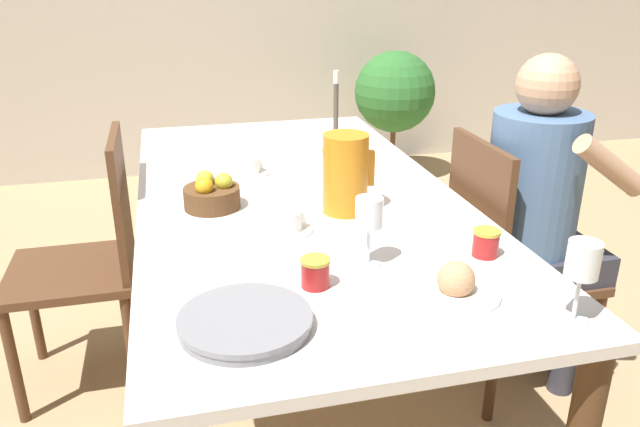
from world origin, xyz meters
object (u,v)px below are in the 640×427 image
(chair_person_side, at_px, (505,261))
(chair_opposite, at_px, (91,257))
(red_pitcher, at_px, (345,173))
(person_seated, at_px, (541,203))
(wine_glass_juice, at_px, (583,265))
(serving_tray, at_px, (245,322))
(jam_jar_red, at_px, (486,242))
(fruit_bowl, at_px, (212,194))
(candlestick_tall, at_px, (336,118))
(teacup_near_person, at_px, (287,223))
(jam_jar_amber, at_px, (315,271))
(potted_plant, at_px, (395,96))
(wine_glass_water, at_px, (369,216))
(bread_plate, at_px, (455,285))
(teacup_across, at_px, (248,167))

(chair_person_side, height_order, chair_opposite, same)
(red_pitcher, bearing_deg, person_seated, -0.01)
(red_pitcher, xyz_separation_m, wine_glass_juice, (0.29, -0.71, 0.01))
(serving_tray, bearing_deg, chair_person_side, 31.94)
(jam_jar_red, bearing_deg, red_pitcher, 124.84)
(fruit_bowl, bearing_deg, candlestick_tall, 45.55)
(teacup_near_person, distance_m, fruit_bowl, 0.30)
(jam_jar_amber, height_order, potted_plant, potted_plant)
(wine_glass_water, xyz_separation_m, serving_tray, (-0.33, -0.22, -0.11))
(wine_glass_juice, bearing_deg, bread_plate, 140.71)
(serving_tray, relative_size, jam_jar_amber, 3.95)
(chair_person_side, height_order, wine_glass_juice, wine_glass_juice)
(wine_glass_water, bearing_deg, teacup_near_person, 122.47)
(serving_tray, distance_m, bread_plate, 0.48)
(chair_person_side, bearing_deg, jam_jar_red, -38.03)
(bread_plate, height_order, jam_jar_red, bread_plate)
(person_seated, relative_size, jam_jar_red, 16.90)
(chair_opposite, relative_size, bread_plate, 4.56)
(person_seated, relative_size, jam_jar_amber, 16.90)
(teacup_near_person, relative_size, candlestick_tall, 0.48)
(wine_glass_juice, xyz_separation_m, bread_plate, (-0.19, 0.16, -0.11))
(teacup_near_person, distance_m, potted_plant, 2.72)
(wine_glass_water, relative_size, jam_jar_amber, 2.49)
(wine_glass_water, distance_m, serving_tray, 0.42)
(person_seated, height_order, wine_glass_juice, person_seated)
(chair_person_side, bearing_deg, serving_tray, -58.06)
(wine_glass_juice, height_order, teacup_near_person, wine_glass_juice)
(red_pitcher, relative_size, jam_jar_amber, 3.37)
(chair_opposite, relative_size, fruit_bowl, 5.40)
(serving_tray, relative_size, candlestick_tall, 0.91)
(chair_opposite, distance_m, candlestick_tall, 1.06)
(candlestick_tall, bearing_deg, red_pitcher, -102.98)
(teacup_near_person, height_order, jam_jar_red, jam_jar_red)
(fruit_bowl, bearing_deg, red_pitcher, -18.22)
(red_pitcher, relative_size, serving_tray, 0.85)
(candlestick_tall, bearing_deg, wine_glass_juice, -84.30)
(red_pitcher, distance_m, serving_tray, 0.69)
(teacup_near_person, bearing_deg, wine_glass_water, -57.53)
(teacup_near_person, relative_size, teacup_across, 1.00)
(potted_plant, bearing_deg, jam_jar_amber, -113.93)
(wine_glass_water, xyz_separation_m, fruit_bowl, (-0.34, 0.48, -0.09))
(chair_person_side, distance_m, person_seated, 0.23)
(chair_opposite, height_order, teacup_near_person, chair_opposite)
(teacup_near_person, bearing_deg, serving_tray, -111.00)
(chair_opposite, xyz_separation_m, serving_tray, (0.42, -0.97, 0.27))
(person_seated, xyz_separation_m, teacup_near_person, (-0.87, -0.10, 0.06))
(person_seated, distance_m, candlestick_tall, 0.86)
(serving_tray, height_order, candlestick_tall, candlestick_tall)
(wine_glass_water, xyz_separation_m, teacup_across, (-0.19, 0.77, -0.10))
(red_pitcher, bearing_deg, teacup_near_person, -152.20)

